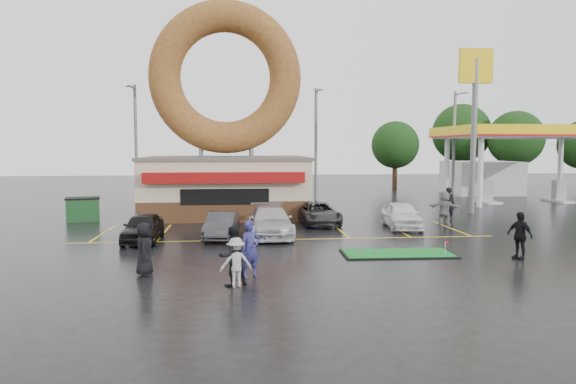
{
  "coord_description": "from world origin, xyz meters",
  "views": [
    {
      "loc": [
        -2.2,
        -20.15,
        4.3
      ],
      "look_at": [
        0.09,
        3.74,
        2.2
      ],
      "focal_mm": 32.0,
      "sensor_mm": 36.0,
      "label": 1
    }
  ],
  "objects": [
    {
      "name": "car_silver",
      "position": [
        -0.7,
        4.49,
        0.72
      ],
      "size": [
        2.11,
        4.99,
        1.44
      ],
      "primitive_type": "imported",
      "rotation": [
        0.0,
        0.0,
        0.02
      ],
      "color": "#B6B6BB",
      "rests_on": "ground"
    },
    {
      "name": "putting_green",
      "position": [
        4.14,
        -0.35,
        0.04
      ],
      "size": [
        4.53,
        2.06,
        0.56
      ],
      "color": "black",
      "rests_on": "ground"
    },
    {
      "name": "person_bystander",
      "position": [
        -5.39,
        -2.82,
        0.9
      ],
      "size": [
        0.66,
        0.93,
        1.79
      ],
      "primitive_type": "imported",
      "rotation": [
        0.0,
        0.0,
        1.67
      ],
      "color": "black",
      "rests_on": "ground"
    },
    {
      "name": "streetlight_left",
      "position": [
        -10.0,
        19.92,
        4.78
      ],
      "size": [
        0.4,
        2.21,
        9.0
      ],
      "color": "slate",
      "rests_on": "ground"
    },
    {
      "name": "gas_station",
      "position": [
        20.0,
        20.94,
        3.7
      ],
      "size": [
        12.3,
        13.65,
        5.9
      ],
      "color": "silver",
      "rests_on": "ground"
    },
    {
      "name": "car_white",
      "position": [
        6.41,
        6.21,
        0.7
      ],
      "size": [
        2.02,
        4.26,
        1.41
      ],
      "primitive_type": "imported",
      "rotation": [
        0.0,
        0.0,
        -0.09
      ],
      "color": "white",
      "rests_on": "ground"
    },
    {
      "name": "tree_far_d",
      "position": [
        14.0,
        32.0,
        4.53
      ],
      "size": [
        4.9,
        4.9,
        7.0
      ],
      "color": "#332114",
      "rests_on": "ground"
    },
    {
      "name": "ground",
      "position": [
        0.0,
        0.0,
        0.0
      ],
      "size": [
        120.0,
        120.0,
        0.0
      ],
      "primitive_type": "plane",
      "color": "black",
      "rests_on": "ground"
    },
    {
      "name": "person_blackjkt",
      "position": [
        -2.42,
        -4.41,
        0.94
      ],
      "size": [
        1.13,
        1.04,
        1.87
      ],
      "primitive_type": "imported",
      "rotation": [
        0.0,
        0.0,
        3.59
      ],
      "color": "black",
      "rests_on": "ground"
    },
    {
      "name": "streetlight_mid",
      "position": [
        4.0,
        20.92,
        4.78
      ],
      "size": [
        0.4,
        2.21,
        9.0
      ],
      "color": "slate",
      "rests_on": "ground"
    },
    {
      "name": "person_walker_near",
      "position": [
        9.09,
        6.98,
        0.95
      ],
      "size": [
        1.83,
        1.24,
        1.89
      ],
      "primitive_type": "imported",
      "rotation": [
        0.0,
        0.0,
        2.71
      ],
      "color": "gray",
      "rests_on": "ground"
    },
    {
      "name": "shell_sign",
      "position": [
        13.0,
        12.0,
        7.38
      ],
      "size": [
        2.2,
        0.36,
        10.6
      ],
      "color": "slate",
      "rests_on": "ground"
    },
    {
      "name": "dumpster",
      "position": [
        -11.3,
        10.6,
        0.65
      ],
      "size": [
        2.04,
        1.61,
        1.3
      ],
      "primitive_type": "cube",
      "rotation": [
        0.0,
        0.0,
        0.25
      ],
      "color": "#1B4620",
      "rests_on": "ground"
    },
    {
      "name": "tree_far_a",
      "position": [
        26.0,
        30.0,
        5.18
      ],
      "size": [
        5.6,
        5.6,
        8.0
      ],
      "color": "#332114",
      "rests_on": "ground"
    },
    {
      "name": "car_dgrey",
      "position": [
        -3.03,
        4.05,
        0.62
      ],
      "size": [
        1.71,
        3.86,
        1.23
      ],
      "primitive_type": "imported",
      "rotation": [
        0.0,
        0.0,
        -0.11
      ],
      "color": "#303032",
      "rests_on": "ground"
    },
    {
      "name": "car_black",
      "position": [
        -6.58,
        3.53,
        0.66
      ],
      "size": [
        1.57,
        3.86,
        1.31
      ],
      "primitive_type": "imported",
      "rotation": [
        0.0,
        0.0,
        -0.01
      ],
      "color": "black",
      "rests_on": "ground"
    },
    {
      "name": "person_blue",
      "position": [
        -1.84,
        -3.4,
        0.94
      ],
      "size": [
        0.81,
        0.7,
        1.88
      ],
      "primitive_type": "imported",
      "rotation": [
        0.0,
        0.0,
        0.44
      ],
      "color": "navy",
      "rests_on": "ground"
    },
    {
      "name": "streetlight_right",
      "position": [
        16.0,
        21.92,
        4.78
      ],
      "size": [
        0.4,
        2.21,
        9.0
      ],
      "color": "slate",
      "rests_on": "ground"
    },
    {
      "name": "car_grey",
      "position": [
        2.21,
        8.0,
        0.61
      ],
      "size": [
        2.23,
        4.5,
        1.22
      ],
      "primitive_type": "imported",
      "rotation": [
        0.0,
        0.0,
        0.05
      ],
      "color": "#2B2B2D",
      "rests_on": "ground"
    },
    {
      "name": "person_cameraman",
      "position": [
        8.53,
        -1.61,
        0.92
      ],
      "size": [
        0.85,
        1.17,
        1.84
      ],
      "primitive_type": "imported",
      "rotation": [
        0.0,
        0.0,
        -1.15
      ],
      "color": "black",
      "rests_on": "ground"
    },
    {
      "name": "person_hoodie",
      "position": [
        -2.32,
        -4.54,
        0.77
      ],
      "size": [
        1.1,
        0.78,
        1.54
      ],
      "primitive_type": "imported",
      "rotation": [
        0.0,
        0.0,
        3.37
      ],
      "color": "#9A9A9D",
      "rests_on": "ground"
    },
    {
      "name": "person_walker_far",
      "position": [
        10.09,
        8.88,
        0.98
      ],
      "size": [
        0.83,
        0.68,
        1.96
      ],
      "primitive_type": "imported",
      "rotation": [
        0.0,
        0.0,
        2.81
      ],
      "color": "black",
      "rests_on": "ground"
    },
    {
      "name": "donut_shop",
      "position": [
        -3.0,
        12.97,
        4.46
      ],
      "size": [
        10.2,
        8.7,
        13.5
      ],
      "color": "#472B19",
      "rests_on": "ground"
    },
    {
      "name": "tree_far_c",
      "position": [
        22.0,
        34.0,
        5.84
      ],
      "size": [
        6.3,
        6.3,
        9.0
      ],
      "color": "#332114",
      "rests_on": "ground"
    }
  ]
}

